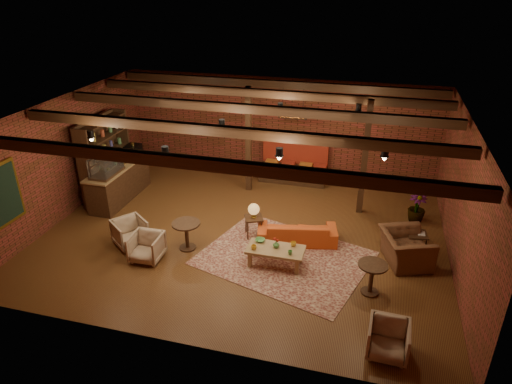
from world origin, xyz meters
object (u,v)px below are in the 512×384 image
(armchair_b, at_px, (146,246))
(armchair_far, at_px, (388,338))
(coffee_table, at_px, (275,250))
(round_table_right, at_px, (372,274))
(side_table_lamp, at_px, (254,212))
(round_table_left, at_px, (187,231))
(armchair_a, at_px, (130,231))
(sofa, at_px, (297,231))
(plant_tall, at_px, (422,179))
(side_table_book, at_px, (417,235))
(armchair_right, at_px, (406,244))

(armchair_b, bearing_deg, armchair_far, -17.58)
(coffee_table, height_order, round_table_right, round_table_right)
(side_table_lamp, height_order, round_table_left, side_table_lamp)
(round_table_left, bearing_deg, armchair_a, -172.22)
(coffee_table, distance_m, armchair_a, 3.64)
(sofa, height_order, coffee_table, coffee_table)
(armchair_far, bearing_deg, sofa, 126.35)
(round_table_right, relative_size, plant_tall, 0.29)
(side_table_book, height_order, armchair_far, armchair_far)
(round_table_left, bearing_deg, sofa, 21.61)
(round_table_left, height_order, armchair_b, armchair_b)
(side_table_lamp, xyz_separation_m, round_table_left, (-1.41, -0.98, -0.22))
(side_table_book, bearing_deg, round_table_left, -166.55)
(armchair_right, bearing_deg, coffee_table, 87.45)
(armchair_a, xyz_separation_m, armchair_right, (6.51, 0.94, 0.13))
(armchair_a, relative_size, round_table_right, 1.03)
(armchair_b, bearing_deg, armchair_right, 12.50)
(side_table_lamp, relative_size, plant_tall, 0.37)
(armchair_a, xyz_separation_m, plant_tall, (6.86, 3.05, 0.87))
(sofa, relative_size, side_table_lamp, 2.14)
(coffee_table, xyz_separation_m, side_table_book, (3.15, 1.41, 0.07))
(side_table_lamp, bearing_deg, armchair_far, -44.45)
(sofa, distance_m, armchair_b, 3.66)
(round_table_right, xyz_separation_m, plant_tall, (1.06, 3.47, 0.76))
(coffee_table, bearing_deg, armchair_right, 17.02)
(sofa, distance_m, armchair_a, 4.13)
(side_table_lamp, xyz_separation_m, armchair_far, (3.32, -3.26, -0.34))
(round_table_left, relative_size, round_table_right, 0.98)
(round_table_right, distance_m, armchair_far, 1.71)
(armchair_a, xyz_separation_m, round_table_right, (5.80, -0.41, 0.11))
(armchair_right, height_order, side_table_book, armchair_right)
(sofa, bearing_deg, side_table_book, 173.43)
(round_table_left, height_order, round_table_right, round_table_right)
(sofa, height_order, armchair_a, armchair_a)
(plant_tall, bearing_deg, side_table_lamp, -154.96)
(armchair_right, height_order, armchair_far, armchair_right)
(side_table_book, bearing_deg, armchair_b, -162.18)
(round_table_right, bearing_deg, side_table_book, 62.38)
(plant_tall, bearing_deg, coffee_table, -137.10)
(sofa, relative_size, round_table_right, 2.72)
(side_table_lamp, distance_m, armchair_far, 4.66)
(round_table_left, xyz_separation_m, armchair_a, (-1.42, -0.19, -0.11))
(sofa, distance_m, armchair_right, 2.59)
(armchair_far, xyz_separation_m, plant_tall, (0.71, 5.14, 0.89))
(coffee_table, bearing_deg, armchair_a, -179.00)
(sofa, height_order, round_table_left, round_table_left)
(sofa, height_order, armchair_b, armchair_b)
(sofa, relative_size, plant_tall, 0.78)
(coffee_table, distance_m, armchair_b, 2.99)
(round_table_left, relative_size, armchair_a, 0.95)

